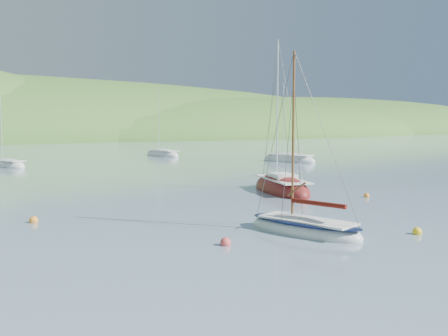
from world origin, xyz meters
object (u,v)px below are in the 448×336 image
distant_sloop_b (162,155)px  distant_sloop_d (289,160)px  daysailer_white (305,229)px  sloop_red (281,189)px  distant_sloop_a (7,165)px

distant_sloop_b → distant_sloop_d: bearing=-72.2°
daysailer_white → sloop_red: 15.03m
daysailer_white → sloop_red: bearing=40.5°
distant_sloop_b → distant_sloop_d: 22.98m
daysailer_white → sloop_red: size_ratio=0.74×
sloop_red → distant_sloop_b: size_ratio=1.11×
sloop_red → distant_sloop_b: (10.39, 44.45, -0.04)m
distant_sloop_d → sloop_red: bearing=-146.5°
sloop_red → distant_sloop_d: sloop_red is taller
distant_sloop_a → distant_sloop_b: distant_sloop_b is taller
sloop_red → distant_sloop_a: bearing=129.8°
daysailer_white → sloop_red: sloop_red is taller
daysailer_white → distant_sloop_d: (28.94, 36.21, -0.02)m
daysailer_white → distant_sloop_a: distant_sloop_a is taller
daysailer_white → distant_sloop_a: size_ratio=0.98×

